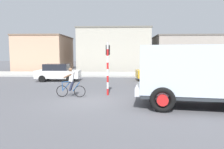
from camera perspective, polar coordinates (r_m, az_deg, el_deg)
ground_plane at (r=10.98m, az=-6.23°, el=-7.53°), size 120.00×120.00×0.00m
sidewalk_far at (r=24.55m, az=-1.07°, el=0.06°), size 80.00×5.00×0.16m
truck_foreground at (r=10.40m, az=22.42°, el=0.64°), size 5.70×3.37×2.90m
cyclist at (r=12.15m, az=-11.39°, el=-2.18°), size 1.73×0.50×1.72m
traffic_light_pole at (r=12.43m, az=-1.20°, el=3.68°), size 0.24×0.43×3.20m
car_red_near at (r=19.77m, az=12.77°, el=0.68°), size 4.13×2.13×1.60m
car_white_mid at (r=17.72m, az=20.60°, el=-0.12°), size 4.31×2.72×1.60m
car_far_side at (r=19.70m, az=-14.85°, el=0.61°), size 4.05×1.97×1.60m
building_corner_left at (r=34.09m, az=-18.15°, el=5.69°), size 7.21×8.13×5.27m
building_mid_block at (r=32.43m, az=0.66°, el=6.93°), size 10.76×7.77×6.35m
building_corner_right at (r=33.84m, az=21.66°, el=5.53°), size 11.82×7.18×5.23m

